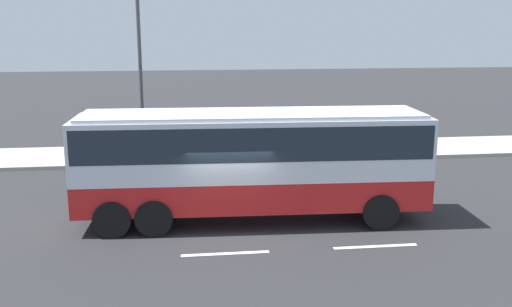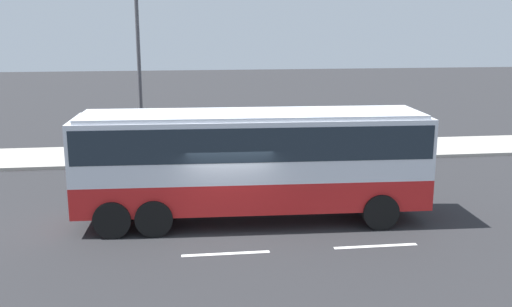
% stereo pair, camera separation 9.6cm
% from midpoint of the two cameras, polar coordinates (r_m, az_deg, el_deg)
% --- Properties ---
extents(ground_plane, '(120.00, 120.00, 0.00)m').
position_cam_midpoint_polar(ground_plane, '(17.72, -2.57, -7.34)').
color(ground_plane, '#28282B').
extents(sidewalk_curb, '(80.00, 4.00, 0.15)m').
position_cam_midpoint_polar(sidewalk_curb, '(27.25, -4.23, 0.03)').
color(sidewalk_curb, '#A8A399').
rests_on(sidewalk_curb, ground_plane).
extents(lane_centreline, '(40.77, 0.16, 0.01)m').
position_cam_midpoint_polar(lane_centreline, '(16.05, 4.12, -9.56)').
color(lane_centreline, white).
rests_on(lane_centreline, ground_plane).
extents(coach_bus, '(10.86, 2.96, 3.46)m').
position_cam_midpoint_polar(coach_bus, '(17.74, -0.21, -0.09)').
color(coach_bus, red).
rests_on(coach_bus, ground_plane).
extents(pedestrian_near_curb, '(0.32, 0.32, 1.74)m').
position_cam_midpoint_polar(pedestrian_near_curb, '(29.60, 15.16, 2.78)').
color(pedestrian_near_curb, black).
rests_on(pedestrian_near_curb, sidewalk_curb).
extents(street_lamp, '(2.03, 0.24, 7.45)m').
position_cam_midpoint_polar(street_lamp, '(24.94, -10.86, 8.78)').
color(street_lamp, '#47474C').
rests_on(street_lamp, sidewalk_curb).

